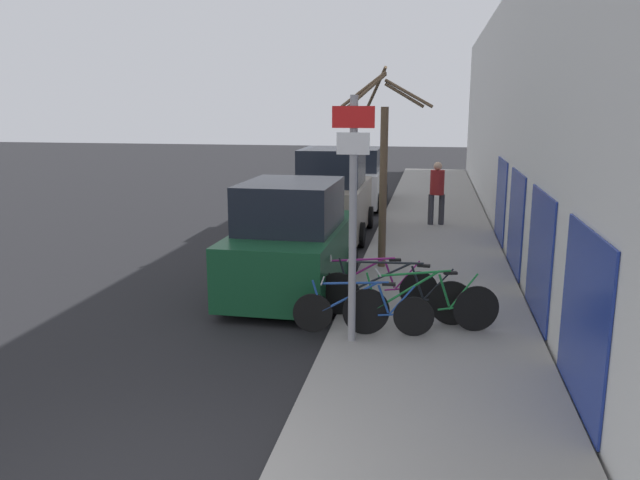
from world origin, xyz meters
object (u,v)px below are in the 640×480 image
(bicycle_1, at_px, (422,307))
(bicycle_3, at_px, (370,287))
(bicycle_0, at_px, (363,311))
(parked_car_2, at_px, (357,180))
(bicycle_2, at_px, (394,295))
(signpost, at_px, (353,211))
(parked_car_0, at_px, (292,243))
(pedestrian_near, at_px, (437,189))
(parked_car_1, at_px, (333,197))
(street_tree, at_px, (383,168))

(bicycle_1, distance_m, bicycle_3, 1.34)
(bicycle_0, distance_m, parked_car_2, 13.32)
(bicycle_2, bearing_deg, bicycle_3, 48.58)
(signpost, relative_size, parked_car_0, 0.84)
(bicycle_2, bearing_deg, signpost, 157.87)
(parked_car_0, bearing_deg, pedestrian_near, 68.98)
(bicycle_0, xyz_separation_m, parked_car_1, (-1.72, 7.81, 0.57))
(bicycle_3, distance_m, parked_car_0, 2.06)
(parked_car_1, bearing_deg, parked_car_2, 88.76)
(bicycle_1, bearing_deg, bicycle_3, 26.67)
(parked_car_0, height_order, street_tree, street_tree)
(bicycle_0, bearing_deg, parked_car_1, 8.01)
(bicycle_0, relative_size, parked_car_2, 0.48)
(street_tree, bearing_deg, parked_car_2, 100.16)
(bicycle_2, relative_size, parked_car_1, 0.61)
(signpost, distance_m, bicycle_1, 1.89)
(parked_car_1, bearing_deg, bicycle_1, -72.13)
(parked_car_2, height_order, street_tree, street_tree)
(bicycle_0, height_order, bicycle_1, bicycle_1)
(pedestrian_near, bearing_deg, bicycle_0, 70.02)
(bicycle_1, relative_size, bicycle_3, 1.02)
(bicycle_2, bearing_deg, parked_car_1, 22.87)
(bicycle_0, bearing_deg, street_tree, -3.46)
(signpost, relative_size, bicycle_3, 1.55)
(bicycle_2, relative_size, parked_car_2, 0.57)
(parked_car_1, relative_size, parked_car_2, 0.94)
(signpost, xyz_separation_m, street_tree, (0.07, 4.43, 0.18))
(pedestrian_near, bearing_deg, street_tree, 63.96)
(bicycle_0, relative_size, parked_car_1, 0.51)
(bicycle_0, xyz_separation_m, street_tree, (-0.07, 4.15, 1.75))
(bicycle_3, height_order, street_tree, street_tree)
(parked_car_1, distance_m, street_tree, 4.19)
(signpost, bearing_deg, bicycle_3, 85.68)
(bicycle_2, xyz_separation_m, parked_car_1, (-2.14, 7.07, 0.52))
(bicycle_1, xyz_separation_m, parked_car_0, (-2.51, 2.21, 0.41))
(parked_car_0, relative_size, pedestrian_near, 2.32)
(signpost, xyz_separation_m, bicycle_0, (0.13, 0.29, -1.57))
(bicycle_0, distance_m, parked_car_1, 8.02)
(bicycle_3, xyz_separation_m, pedestrian_near, (1.12, 8.05, 0.66))
(bicycle_0, distance_m, street_tree, 4.50)
(signpost, distance_m, bicycle_0, 1.61)
(pedestrian_near, bearing_deg, bicycle_2, 72.23)
(bicycle_1, bearing_deg, bicycle_2, 25.76)
(bicycle_1, bearing_deg, parked_car_2, -3.75)
(bicycle_1, bearing_deg, street_tree, -1.45)
(bicycle_3, height_order, pedestrian_near, pedestrian_near)
(signpost, relative_size, bicycle_1, 1.51)
(signpost, height_order, bicycle_0, signpost)
(bicycle_1, xyz_separation_m, parked_car_2, (-2.56, 12.98, 0.39))
(bicycle_0, height_order, street_tree, street_tree)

